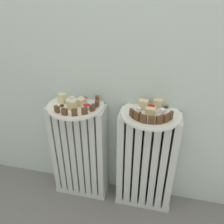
# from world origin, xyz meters

# --- Properties ---
(radiator_left) EXTENTS (0.33, 0.13, 0.62)m
(radiator_left) POSITION_xyz_m (-0.20, 0.28, 0.30)
(radiator_left) COLOR silver
(radiator_left) RESTS_ON ground_plane
(radiator_right) EXTENTS (0.33, 0.13, 0.62)m
(radiator_right) POSITION_xyz_m (0.20, 0.28, 0.30)
(radiator_right) COLOR silver
(radiator_right) RESTS_ON ground_plane
(plate_left) EXTENTS (0.30, 0.30, 0.01)m
(plate_left) POSITION_xyz_m (-0.20, 0.28, 0.62)
(plate_left) COLOR silver
(plate_left) RESTS_ON radiator_left
(plate_right) EXTENTS (0.30, 0.30, 0.01)m
(plate_right) POSITION_xyz_m (0.20, 0.28, 0.62)
(plate_right) COLOR silver
(plate_right) RESTS_ON radiator_right
(dark_cake_slice_left_0) EXTENTS (0.03, 0.03, 0.03)m
(dark_cake_slice_left_0) POSITION_xyz_m (-0.26, 0.18, 0.65)
(dark_cake_slice_left_0) COLOR #56351E
(dark_cake_slice_left_0) RESTS_ON plate_left
(dark_cake_slice_left_1) EXTENTS (0.03, 0.02, 0.03)m
(dark_cake_slice_left_1) POSITION_xyz_m (-0.21, 0.16, 0.65)
(dark_cake_slice_left_1) COLOR #56351E
(dark_cake_slice_left_1) RESTS_ON plate_left
(dark_cake_slice_left_2) EXTENTS (0.03, 0.02, 0.03)m
(dark_cake_slice_left_2) POSITION_xyz_m (-0.16, 0.17, 0.65)
(dark_cake_slice_left_2) COLOR #56351E
(dark_cake_slice_left_2) RESTS_ON plate_left
(dark_cake_slice_left_3) EXTENTS (0.03, 0.03, 0.03)m
(dark_cake_slice_left_3) POSITION_xyz_m (-0.12, 0.20, 0.65)
(dark_cake_slice_left_3) COLOR #56351E
(dark_cake_slice_left_3) RESTS_ON plate_left
(dark_cake_slice_left_4) EXTENTS (0.03, 0.03, 0.03)m
(dark_cake_slice_left_4) POSITION_xyz_m (-0.09, 0.24, 0.65)
(dark_cake_slice_left_4) COLOR #56351E
(dark_cake_slice_left_4) RESTS_ON plate_left
(dark_cake_slice_left_5) EXTENTS (0.02, 0.03, 0.03)m
(dark_cake_slice_left_5) POSITION_xyz_m (-0.08, 0.29, 0.65)
(dark_cake_slice_left_5) COLOR #56351E
(dark_cake_slice_left_5) RESTS_ON plate_left
(dark_cake_slice_left_6) EXTENTS (0.03, 0.03, 0.03)m
(dark_cake_slice_left_6) POSITION_xyz_m (-0.09, 0.33, 0.65)
(dark_cake_slice_left_6) COLOR #56351E
(dark_cake_slice_left_6) RESTS_ON plate_left
(marble_cake_slice_left_0) EXTENTS (0.04, 0.04, 0.05)m
(marble_cake_slice_left_0) POSITION_xyz_m (-0.28, 0.29, 0.65)
(marble_cake_slice_left_0) COLOR beige
(marble_cake_slice_left_0) RESTS_ON plate_left
(marble_cake_slice_left_1) EXTENTS (0.05, 0.05, 0.04)m
(marble_cake_slice_left_1) POSITION_xyz_m (-0.16, 0.28, 0.65)
(marble_cake_slice_left_1) COLOR beige
(marble_cake_slice_left_1) RESTS_ON plate_left
(marble_cake_slice_left_2) EXTENTS (0.05, 0.05, 0.05)m
(marble_cake_slice_left_2) POSITION_xyz_m (-0.20, 0.23, 0.65)
(marble_cake_slice_left_2) COLOR beige
(marble_cake_slice_left_2) RESTS_ON plate_left
(turkish_delight_left_0) EXTENTS (0.04, 0.04, 0.02)m
(turkish_delight_left_0) POSITION_xyz_m (-0.21, 0.28, 0.64)
(turkish_delight_left_0) COLOR white
(turkish_delight_left_0) RESTS_ON plate_left
(turkish_delight_left_1) EXTENTS (0.02, 0.02, 0.02)m
(turkish_delight_left_1) POSITION_xyz_m (-0.24, 0.33, 0.64)
(turkish_delight_left_1) COLOR white
(turkish_delight_left_1) RESTS_ON plate_left
(turkish_delight_left_2) EXTENTS (0.03, 0.03, 0.02)m
(turkish_delight_left_2) POSITION_xyz_m (-0.24, 0.28, 0.64)
(turkish_delight_left_2) COLOR white
(turkish_delight_left_2) RESTS_ON plate_left
(turkish_delight_left_3) EXTENTS (0.02, 0.02, 0.02)m
(turkish_delight_left_3) POSITION_xyz_m (-0.19, 0.33, 0.64)
(turkish_delight_left_3) COLOR white
(turkish_delight_left_3) RESTS_ON plate_left
(medjool_date_left_0) EXTENTS (0.03, 0.03, 0.02)m
(medjool_date_left_0) POSITION_xyz_m (-0.18, 0.31, 0.64)
(medjool_date_left_0) COLOR #4C2814
(medjool_date_left_0) RESTS_ON plate_left
(medjool_date_left_1) EXTENTS (0.03, 0.02, 0.02)m
(medjool_date_left_1) POSITION_xyz_m (-0.26, 0.24, 0.64)
(medjool_date_left_1) COLOR #4C2814
(medjool_date_left_1) RESTS_ON plate_left
(medjool_date_left_2) EXTENTS (0.03, 0.03, 0.01)m
(medjool_date_left_2) POSITION_xyz_m (-0.17, 0.36, 0.64)
(medjool_date_left_2) COLOR #4C2814
(medjool_date_left_2) RESTS_ON plate_left
(jam_bowl_left) EXTENTS (0.05, 0.05, 0.02)m
(jam_bowl_left) POSITION_xyz_m (-0.13, 0.25, 0.64)
(jam_bowl_left) COLOR white
(jam_bowl_left) RESTS_ON plate_left
(dark_cake_slice_right_0) EXTENTS (0.03, 0.03, 0.04)m
(dark_cake_slice_right_0) POSITION_xyz_m (0.11, 0.22, 0.65)
(dark_cake_slice_right_0) COLOR #56351E
(dark_cake_slice_right_0) RESTS_ON plate_right
(dark_cake_slice_right_1) EXTENTS (0.03, 0.03, 0.04)m
(dark_cake_slice_right_1) POSITION_xyz_m (0.14, 0.20, 0.65)
(dark_cake_slice_right_1) COLOR #56351E
(dark_cake_slice_right_1) RESTS_ON plate_right
(dark_cake_slice_right_2) EXTENTS (0.03, 0.02, 0.04)m
(dark_cake_slice_right_2) POSITION_xyz_m (0.17, 0.18, 0.65)
(dark_cake_slice_right_2) COLOR #56351E
(dark_cake_slice_right_2) RESTS_ON plate_right
(dark_cake_slice_right_3) EXTENTS (0.03, 0.02, 0.04)m
(dark_cake_slice_right_3) POSITION_xyz_m (0.21, 0.18, 0.65)
(dark_cake_slice_right_3) COLOR #56351E
(dark_cake_slice_right_3) RESTS_ON plate_right
(dark_cake_slice_right_4) EXTENTS (0.03, 0.03, 0.04)m
(dark_cake_slice_right_4) POSITION_xyz_m (0.24, 0.19, 0.65)
(dark_cake_slice_right_4) COLOR #56351E
(dark_cake_slice_right_4) RESTS_ON plate_right
(dark_cake_slice_right_5) EXTENTS (0.03, 0.03, 0.04)m
(dark_cake_slice_right_5) POSITION_xyz_m (0.27, 0.21, 0.65)
(dark_cake_slice_right_5) COLOR #56351E
(dark_cake_slice_right_5) RESTS_ON plate_right
(dark_cake_slice_right_6) EXTENTS (0.03, 0.03, 0.04)m
(dark_cake_slice_right_6) POSITION_xyz_m (0.29, 0.24, 0.65)
(dark_cake_slice_right_6) COLOR #56351E
(dark_cake_slice_right_6) RESTS_ON plate_right
(marble_cake_slice_right_0) EXTENTS (0.05, 0.05, 0.04)m
(marble_cake_slice_right_0) POSITION_xyz_m (0.23, 0.35, 0.65)
(marble_cake_slice_right_0) COLOR beige
(marble_cake_slice_right_0) RESTS_ON plate_right
(marble_cake_slice_right_1) EXTENTS (0.05, 0.05, 0.05)m
(marble_cake_slice_right_1) POSITION_xyz_m (0.16, 0.32, 0.65)
(marble_cake_slice_right_1) COLOR beige
(marble_cake_slice_right_1) RESTS_ON plate_right
(marble_cake_slice_right_2) EXTENTS (0.05, 0.04, 0.04)m
(marble_cake_slice_right_2) POSITION_xyz_m (0.20, 0.25, 0.65)
(marble_cake_slice_right_2) COLOR beige
(marble_cake_slice_right_2) RESTS_ON plate_right
(turkish_delight_right_0) EXTENTS (0.03, 0.03, 0.02)m
(turkish_delight_right_0) POSITION_xyz_m (0.25, 0.29, 0.64)
(turkish_delight_right_0) COLOR white
(turkish_delight_right_0) RESTS_ON plate_right
(turkish_delight_right_1) EXTENTS (0.03, 0.03, 0.02)m
(turkish_delight_right_1) POSITION_xyz_m (0.14, 0.29, 0.64)
(turkish_delight_right_1) COLOR white
(turkish_delight_right_1) RESTS_ON plate_right
(medjool_date_right_0) EXTENTS (0.03, 0.03, 0.02)m
(medjool_date_right_0) POSITION_xyz_m (0.12, 0.25, 0.64)
(medjool_date_right_0) COLOR #4C2814
(medjool_date_right_0) RESTS_ON plate_right
(medjool_date_right_1) EXTENTS (0.02, 0.03, 0.02)m
(medjool_date_right_1) POSITION_xyz_m (0.15, 0.25, 0.64)
(medjool_date_right_1) COLOR #4C2814
(medjool_date_right_1) RESTS_ON plate_right
(medjool_date_right_2) EXTENTS (0.03, 0.02, 0.01)m
(medjool_date_right_2) POSITION_xyz_m (0.26, 0.25, 0.64)
(medjool_date_right_2) COLOR #4C2814
(medjool_date_right_2) RESTS_ON plate_right
(medjool_date_right_3) EXTENTS (0.03, 0.02, 0.01)m
(medjool_date_right_3) POSITION_xyz_m (0.27, 0.35, 0.64)
(medjool_date_right_3) COLOR #4C2814
(medjool_date_right_3) RESTS_ON plate_right
(jam_bowl_right) EXTENTS (0.05, 0.05, 0.03)m
(jam_bowl_right) POSITION_xyz_m (0.20, 0.31, 0.64)
(jam_bowl_right) COLOR white
(jam_bowl_right) RESTS_ON plate_right
(fork) EXTENTS (0.04, 0.10, 0.00)m
(fork) POSITION_xyz_m (0.22, 0.26, 0.63)
(fork) COLOR silver
(fork) RESTS_ON plate_right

